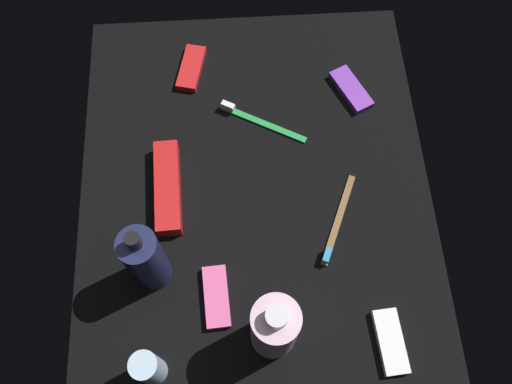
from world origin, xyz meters
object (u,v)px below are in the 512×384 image
(toothbrush_brown, at_px, (337,224))
(snack_bar_red, at_px, (191,68))
(lotion_bottle, at_px, (146,259))
(deodorant_stick, at_px, (149,368))
(toothpaste_box_red, at_px, (168,187))
(snack_bar_purple, at_px, (351,90))
(toothbrush_green, at_px, (258,120))
(bodywash_bottle, at_px, (274,328))
(snack_bar_pink, at_px, (217,297))
(snack_bar_white, at_px, (390,342))

(toothbrush_brown, xyz_separation_m, snack_bar_red, (0.35, 0.25, 0.00))
(lotion_bottle, relative_size, deodorant_stick, 1.84)
(toothpaste_box_red, height_order, snack_bar_purple, toothpaste_box_red)
(lotion_bottle, xyz_separation_m, toothbrush_brown, (0.07, -0.32, -0.08))
(toothpaste_box_red, bearing_deg, toothbrush_green, -53.36)
(snack_bar_purple, bearing_deg, bodywash_bottle, 132.65)
(snack_bar_pink, bearing_deg, lotion_bottle, 61.37)
(toothpaste_box_red, bearing_deg, snack_bar_purple, -63.51)
(bodywash_bottle, height_order, snack_bar_red, bodywash_bottle)
(toothbrush_green, bearing_deg, snack_bar_white, -156.20)
(bodywash_bottle, height_order, deodorant_stick, bodywash_bottle)
(lotion_bottle, relative_size, toothbrush_green, 1.15)
(snack_bar_red, xyz_separation_m, snack_bar_purple, (-0.07, -0.32, 0.00))
(bodywash_bottle, bearing_deg, toothbrush_green, -0.05)
(bodywash_bottle, height_order, snack_bar_white, bodywash_bottle)
(bodywash_bottle, xyz_separation_m, toothbrush_brown, (0.19, -0.13, -0.08))
(bodywash_bottle, distance_m, deodorant_stick, 0.20)
(lotion_bottle, height_order, snack_bar_white, lotion_bottle)
(toothbrush_green, relative_size, toothpaste_box_red, 0.93)
(deodorant_stick, bearing_deg, toothbrush_brown, -54.42)
(bodywash_bottle, bearing_deg, lotion_bottle, 58.76)
(bodywash_bottle, height_order, toothbrush_brown, bodywash_bottle)
(bodywash_bottle, distance_m, snack_bar_white, 0.21)
(snack_bar_red, bearing_deg, snack_bar_white, -137.06)
(toothpaste_box_red, height_order, snack_bar_white, toothpaste_box_red)
(lotion_bottle, xyz_separation_m, snack_bar_pink, (-0.05, -0.11, -0.07))
(toothbrush_green, bearing_deg, toothpaste_box_red, 128.51)
(toothbrush_brown, bearing_deg, bodywash_bottle, 145.57)
(toothbrush_brown, xyz_separation_m, snack_bar_pink, (-0.12, 0.22, 0.00))
(lotion_bottle, relative_size, snack_bar_red, 1.81)
(lotion_bottle, bearing_deg, bodywash_bottle, -121.24)
(snack_bar_pink, bearing_deg, toothbrush_green, -18.25)
(toothbrush_brown, distance_m, snack_bar_white, 0.22)
(deodorant_stick, bearing_deg, snack_bar_white, -86.71)
(bodywash_bottle, bearing_deg, snack_bar_red, 13.28)
(lotion_bottle, bearing_deg, toothbrush_brown, -78.22)
(deodorant_stick, distance_m, snack_bar_purple, 0.64)
(toothbrush_green, bearing_deg, lotion_bottle, 145.84)
(toothbrush_green, height_order, snack_bar_pink, toothbrush_green)
(deodorant_stick, height_order, snack_bar_purple, deodorant_stick)
(snack_bar_white, height_order, snack_bar_pink, same)
(lotion_bottle, distance_m, snack_bar_purple, 0.52)
(deodorant_stick, bearing_deg, toothbrush_green, -23.23)
(toothbrush_green, xyz_separation_m, snack_bar_pink, (-0.34, 0.09, 0.00))
(lotion_bottle, height_order, toothbrush_brown, lotion_bottle)
(lotion_bottle, xyz_separation_m, toothpaste_box_red, (0.15, -0.02, -0.07))
(toothpaste_box_red, xyz_separation_m, snack_bar_pink, (-0.20, -0.08, -0.01))
(toothbrush_brown, distance_m, snack_bar_purple, 0.29)
(bodywash_bottle, relative_size, toothpaste_box_red, 1.04)
(toothpaste_box_red, bearing_deg, snack_bar_red, -11.46)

